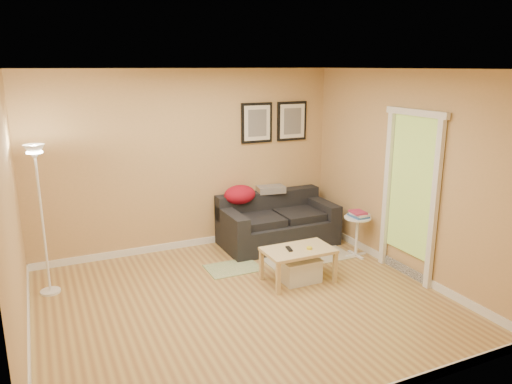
# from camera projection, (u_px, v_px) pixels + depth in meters

# --- Properties ---
(floor) EXTENTS (4.50, 4.50, 0.00)m
(floor) POSITION_uv_depth(u_px,v_px,m) (243.00, 302.00, 5.59)
(floor) COLOR tan
(floor) RESTS_ON ground
(ceiling) EXTENTS (4.50, 4.50, 0.00)m
(ceiling) POSITION_uv_depth(u_px,v_px,m) (242.00, 69.00, 4.94)
(ceiling) COLOR white
(ceiling) RESTS_ON wall_back
(wall_back) EXTENTS (4.50, 0.00, 4.50)m
(wall_back) POSITION_uv_depth(u_px,v_px,m) (188.00, 161.00, 7.02)
(wall_back) COLOR tan
(wall_back) RESTS_ON ground
(wall_front) EXTENTS (4.50, 0.00, 4.50)m
(wall_front) POSITION_uv_depth(u_px,v_px,m) (352.00, 257.00, 3.51)
(wall_front) COLOR tan
(wall_front) RESTS_ON ground
(wall_left) EXTENTS (0.00, 4.00, 4.00)m
(wall_left) POSITION_uv_depth(u_px,v_px,m) (11.00, 220.00, 4.35)
(wall_left) COLOR tan
(wall_left) RESTS_ON ground
(wall_right) EXTENTS (0.00, 4.00, 4.00)m
(wall_right) POSITION_uv_depth(u_px,v_px,m) (406.00, 174.00, 6.18)
(wall_right) COLOR tan
(wall_right) RESTS_ON ground
(baseboard_back) EXTENTS (4.50, 0.02, 0.10)m
(baseboard_back) POSITION_uv_depth(u_px,v_px,m) (191.00, 243.00, 7.33)
(baseboard_back) COLOR white
(baseboard_back) RESTS_ON ground
(baseboard_left) EXTENTS (0.02, 4.00, 0.10)m
(baseboard_left) POSITION_uv_depth(u_px,v_px,m) (29.00, 344.00, 4.67)
(baseboard_left) COLOR white
(baseboard_left) RESTS_ON ground
(baseboard_right) EXTENTS (0.02, 4.00, 0.10)m
(baseboard_right) POSITION_uv_depth(u_px,v_px,m) (398.00, 266.00, 6.49)
(baseboard_right) COLOR white
(baseboard_right) RESTS_ON ground
(sofa) EXTENTS (1.70, 0.90, 0.75)m
(sofa) POSITION_uv_depth(u_px,v_px,m) (278.00, 220.00, 7.34)
(sofa) COLOR black
(sofa) RESTS_ON ground
(red_throw) EXTENTS (0.48, 0.36, 0.28)m
(red_throw) POSITION_uv_depth(u_px,v_px,m) (240.00, 195.00, 7.26)
(red_throw) COLOR #AC0F30
(red_throw) RESTS_ON sofa
(plaid_throw) EXTENTS (0.45, 0.32, 0.10)m
(plaid_throw) POSITION_uv_depth(u_px,v_px,m) (271.00, 189.00, 7.54)
(plaid_throw) COLOR tan
(plaid_throw) RESTS_ON sofa
(framed_print_left) EXTENTS (0.50, 0.04, 0.60)m
(framed_print_left) POSITION_uv_depth(u_px,v_px,m) (257.00, 123.00, 7.31)
(framed_print_left) COLOR black
(framed_print_left) RESTS_ON wall_back
(framed_print_right) EXTENTS (0.50, 0.04, 0.60)m
(framed_print_right) POSITION_uv_depth(u_px,v_px,m) (292.00, 121.00, 7.56)
(framed_print_right) COLOR black
(framed_print_right) RESTS_ON wall_back
(area_rug) EXTENTS (1.25, 0.85, 0.01)m
(area_rug) POSITION_uv_depth(u_px,v_px,m) (303.00, 254.00, 7.01)
(area_rug) COLOR beige
(area_rug) RESTS_ON ground
(green_runner) EXTENTS (0.70, 0.50, 0.01)m
(green_runner) POSITION_uv_depth(u_px,v_px,m) (233.00, 268.00, 6.53)
(green_runner) COLOR #668C4C
(green_runner) RESTS_ON ground
(coffee_table) EXTENTS (0.95, 0.68, 0.43)m
(coffee_table) POSITION_uv_depth(u_px,v_px,m) (298.00, 265.00, 6.10)
(coffee_table) COLOR #CFB77E
(coffee_table) RESTS_ON ground
(remote_control) EXTENTS (0.08, 0.17, 0.02)m
(remote_control) POSITION_uv_depth(u_px,v_px,m) (289.00, 249.00, 6.02)
(remote_control) COLOR black
(remote_control) RESTS_ON coffee_table
(tape_roll) EXTENTS (0.07, 0.07, 0.03)m
(tape_roll) POSITION_uv_depth(u_px,v_px,m) (309.00, 248.00, 6.03)
(tape_roll) COLOR yellow
(tape_roll) RESTS_ON coffee_table
(storage_bin) EXTENTS (0.49, 0.36, 0.30)m
(storage_bin) POSITION_uv_depth(u_px,v_px,m) (300.00, 270.00, 6.12)
(storage_bin) COLOR white
(storage_bin) RESTS_ON ground
(side_table) EXTENTS (0.38, 0.38, 0.58)m
(side_table) POSITION_uv_depth(u_px,v_px,m) (357.00, 237.00, 6.89)
(side_table) COLOR white
(side_table) RESTS_ON ground
(book_stack) EXTENTS (0.28, 0.32, 0.08)m
(book_stack) POSITION_uv_depth(u_px,v_px,m) (359.00, 214.00, 6.81)
(book_stack) COLOR #335C9B
(book_stack) RESTS_ON side_table
(floor_lamp) EXTENTS (0.23, 0.23, 1.80)m
(floor_lamp) POSITION_uv_depth(u_px,v_px,m) (43.00, 225.00, 5.62)
(floor_lamp) COLOR white
(floor_lamp) RESTS_ON ground
(doorway) EXTENTS (0.12, 1.01, 2.13)m
(doorway) POSITION_uv_depth(u_px,v_px,m) (409.00, 198.00, 6.09)
(doorway) COLOR white
(doorway) RESTS_ON ground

